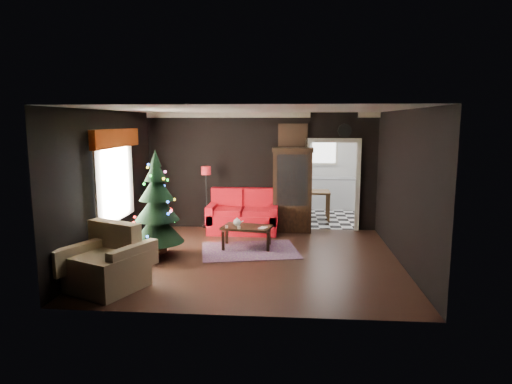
# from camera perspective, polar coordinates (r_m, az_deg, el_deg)

# --- Properties ---
(floor) EXTENTS (5.50, 5.50, 0.00)m
(floor) POSITION_cam_1_polar(r_m,az_deg,el_deg) (8.53, -0.49, -8.60)
(floor) COLOR black
(floor) RESTS_ON ground
(ceiling) EXTENTS (5.50, 5.50, 0.00)m
(ceiling) POSITION_cam_1_polar(r_m,az_deg,el_deg) (8.13, -0.51, 10.55)
(ceiling) COLOR white
(ceiling) RESTS_ON ground
(wall_back) EXTENTS (5.50, 0.00, 5.50)m
(wall_back) POSITION_cam_1_polar(r_m,az_deg,el_deg) (10.69, 0.68, 2.66)
(wall_back) COLOR black
(wall_back) RESTS_ON ground
(wall_front) EXTENTS (5.50, 0.00, 5.50)m
(wall_front) POSITION_cam_1_polar(r_m,az_deg,el_deg) (5.77, -2.69, -2.82)
(wall_front) COLOR black
(wall_front) RESTS_ON ground
(wall_left) EXTENTS (0.00, 5.50, 5.50)m
(wall_left) POSITION_cam_1_polar(r_m,az_deg,el_deg) (8.89, -18.45, 0.91)
(wall_left) COLOR black
(wall_left) RESTS_ON ground
(wall_right) EXTENTS (0.00, 5.50, 5.50)m
(wall_right) POSITION_cam_1_polar(r_m,az_deg,el_deg) (8.43, 18.45, 0.49)
(wall_right) COLOR black
(wall_right) RESTS_ON ground
(doorway) EXTENTS (1.10, 0.10, 2.10)m
(doorway) POSITION_cam_1_polar(r_m,az_deg,el_deg) (10.75, 9.75, 0.69)
(doorway) COLOR beige
(doorway) RESTS_ON ground
(left_window) EXTENTS (0.05, 1.60, 1.40)m
(left_window) POSITION_cam_1_polar(r_m,az_deg,el_deg) (9.05, -17.74, 1.40)
(left_window) COLOR white
(left_window) RESTS_ON wall_left
(valance) EXTENTS (0.12, 2.10, 0.35)m
(valance) POSITION_cam_1_polar(r_m,az_deg,el_deg) (8.95, -17.52, 6.60)
(valance) COLOR maroon
(valance) RESTS_ON wall_left
(kitchen_floor) EXTENTS (3.00, 3.00, 0.00)m
(kitchen_floor) POSITION_cam_1_polar(r_m,az_deg,el_deg) (12.41, 9.01, -3.11)
(kitchen_floor) COLOR white
(kitchen_floor) RESTS_ON ground
(kitchen_window) EXTENTS (0.70, 0.06, 0.70)m
(kitchen_window) POSITION_cam_1_polar(r_m,az_deg,el_deg) (13.61, 8.72, 5.19)
(kitchen_window) COLOR white
(kitchen_window) RESTS_ON ground
(rug) EXTENTS (2.15, 1.75, 0.01)m
(rug) POSITION_cam_1_polar(r_m,az_deg,el_deg) (9.06, -0.80, -7.52)
(rug) COLOR #4D2F42
(rug) RESTS_ON ground
(loveseat) EXTENTS (1.70, 0.90, 1.00)m
(loveseat) POSITION_cam_1_polar(r_m,az_deg,el_deg) (10.42, -1.69, -2.52)
(loveseat) COLOR maroon
(loveseat) RESTS_ON ground
(curio_cabinet) EXTENTS (0.90, 0.45, 1.90)m
(curio_cabinet) POSITION_cam_1_polar(r_m,az_deg,el_deg) (10.50, 4.68, 0.04)
(curio_cabinet) COLOR black
(curio_cabinet) RESTS_ON ground
(floor_lamp) EXTENTS (0.30, 0.30, 1.45)m
(floor_lamp) POSITION_cam_1_polar(r_m,az_deg,el_deg) (10.51, -6.38, -0.64)
(floor_lamp) COLOR black
(floor_lamp) RESTS_ON ground
(christmas_tree) EXTENTS (1.31, 1.31, 1.91)m
(christmas_tree) POSITION_cam_1_polar(r_m,az_deg,el_deg) (8.62, -12.62, -1.45)
(christmas_tree) COLOR black
(christmas_tree) RESTS_ON ground
(armchair) EXTENTS (1.35, 1.35, 1.04)m
(armchair) POSITION_cam_1_polar(r_m,az_deg,el_deg) (7.33, -18.67, -8.31)
(armchair) COLOR #D4C47C
(armchair) RESTS_ON ground
(coffee_table) EXTENTS (1.08, 0.76, 0.44)m
(coffee_table) POSITION_cam_1_polar(r_m,az_deg,el_deg) (9.21, -1.19, -5.77)
(coffee_table) COLOR black
(coffee_table) RESTS_ON rug
(teapot) EXTENTS (0.22, 0.22, 0.17)m
(teapot) POSITION_cam_1_polar(r_m,az_deg,el_deg) (9.16, -2.45, -3.88)
(teapot) COLOR white
(teapot) RESTS_ON coffee_table
(cup_a) EXTENTS (0.07, 0.07, 0.05)m
(cup_a) POSITION_cam_1_polar(r_m,az_deg,el_deg) (9.02, -3.81, -4.48)
(cup_a) COLOR white
(cup_a) RESTS_ON coffee_table
(cup_b) EXTENTS (0.07, 0.07, 0.06)m
(cup_b) POSITION_cam_1_polar(r_m,az_deg,el_deg) (8.93, -2.21, -4.57)
(cup_b) COLOR beige
(cup_b) RESTS_ON coffee_table
(book) EXTENTS (0.14, 0.07, 0.19)m
(book) POSITION_cam_1_polar(r_m,az_deg,el_deg) (9.00, 0.49, -4.03)
(book) COLOR #816B4F
(book) RESTS_ON coffee_table
(wall_clock) EXTENTS (0.32, 0.32, 0.06)m
(wall_clock) POSITION_cam_1_polar(r_m,az_deg,el_deg) (10.62, 11.32, 7.75)
(wall_clock) COLOR white
(wall_clock) RESTS_ON wall_back
(painting) EXTENTS (0.62, 0.05, 0.52)m
(painting) POSITION_cam_1_polar(r_m,az_deg,el_deg) (10.56, 4.77, 7.18)
(painting) COLOR tan
(painting) RESTS_ON wall_back
(kitchen_counter) EXTENTS (1.80, 0.60, 0.90)m
(kitchen_counter) POSITION_cam_1_polar(r_m,az_deg,el_deg) (13.51, 8.67, -0.18)
(kitchen_counter) COLOR white
(kitchen_counter) RESTS_ON ground
(kitchen_table) EXTENTS (0.70, 0.70, 0.75)m
(kitchen_table) POSITION_cam_1_polar(r_m,az_deg,el_deg) (12.02, 7.74, -1.65)
(kitchen_table) COLOR brown
(kitchen_table) RESTS_ON ground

